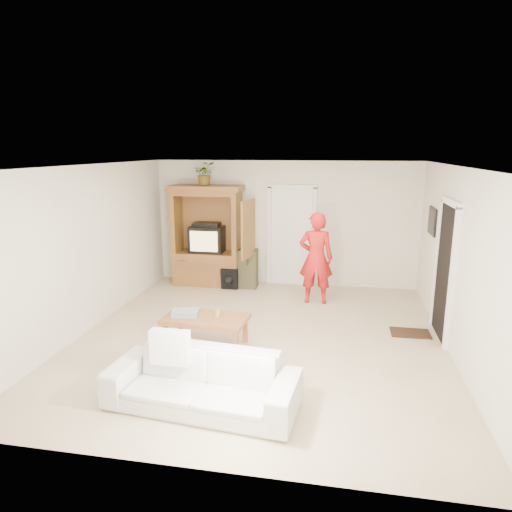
{
  "coord_description": "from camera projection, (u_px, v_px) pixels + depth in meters",
  "views": [
    {
      "loc": [
        1.12,
        -6.43,
        2.84
      ],
      "look_at": [
        -0.17,
        0.6,
        1.15
      ],
      "focal_mm": 32.0,
      "sensor_mm": 36.0,
      "label": 1
    }
  ],
  "objects": [
    {
      "name": "doorway_right",
      "position": [
        445.0,
        272.0,
        6.86
      ],
      "size": [
        0.05,
        0.9,
        2.04
      ],
      "primitive_type": "cube",
      "color": "black",
      "rests_on": "floor"
    },
    {
      "name": "candle",
      "position": [
        217.0,
        313.0,
        6.65
      ],
      "size": [
        0.08,
        0.08,
        0.1
      ],
      "primitive_type": "cylinder",
      "color": "tan",
      "rests_on": "coffee_table"
    },
    {
      "name": "towel",
      "position": [
        185.0,
        313.0,
        6.69
      ],
      "size": [
        0.42,
        0.34,
        0.08
      ],
      "primitive_type": "cube",
      "rotation": [
        0.0,
        0.0,
        0.17
      ],
      "color": "#D44678",
      "rests_on": "coffee_table"
    },
    {
      "name": "wall_left",
      "position": [
        89.0,
        249.0,
        7.19
      ],
      "size": [
        0.0,
        6.0,
        6.0
      ],
      "primitive_type": "plane",
      "rotation": [
        1.57,
        0.0,
        1.57
      ],
      "color": "silver",
      "rests_on": "floor"
    },
    {
      "name": "backpack_black",
      "position": [
        230.0,
        279.0,
        9.43
      ],
      "size": [
        0.35,
        0.21,
        0.43
      ],
      "primitive_type": null,
      "rotation": [
        0.0,
        0.0,
        -0.03
      ],
      "color": "black",
      "rests_on": "floor"
    },
    {
      "name": "man",
      "position": [
        316.0,
        258.0,
        8.44
      ],
      "size": [
        0.64,
        0.44,
        1.72
      ],
      "primitive_type": "imported",
      "rotation": [
        0.0,
        0.0,
        3.18
      ],
      "color": "red",
      "rests_on": "floor"
    },
    {
      "name": "coffee_table",
      "position": [
        206.0,
        321.0,
        6.66
      ],
      "size": [
        1.25,
        0.74,
        0.45
      ],
      "rotation": [
        0.0,
        0.0,
        -0.07
      ],
      "color": "#976034",
      "rests_on": "floor"
    },
    {
      "name": "floor",
      "position": [
        260.0,
        338.0,
        7.01
      ],
      "size": [
        6.0,
        6.0,
        0.0
      ],
      "primitive_type": "plane",
      "color": "tan",
      "rests_on": "ground"
    },
    {
      "name": "backpack_olive",
      "position": [
        247.0,
        269.0,
        9.48
      ],
      "size": [
        0.43,
        0.32,
        0.81
      ],
      "primitive_type": null,
      "rotation": [
        0.0,
        0.0,
        0.0
      ],
      "color": "#47442B",
      "rests_on": "floor"
    },
    {
      "name": "ceiling",
      "position": [
        260.0,
        166.0,
        6.41
      ],
      "size": [
        6.0,
        6.0,
        0.0
      ],
      "primitive_type": "plane",
      "rotation": [
        3.14,
        0.0,
        0.0
      ],
      "color": "white",
      "rests_on": "floor"
    },
    {
      "name": "plant",
      "position": [
        205.0,
        174.0,
        9.27
      ],
      "size": [
        0.52,
        0.49,
        0.47
      ],
      "primitive_type": "imported",
      "rotation": [
        0.0,
        0.0,
        0.32
      ],
      "color": "#4C7238",
      "rests_on": "armoire"
    },
    {
      "name": "door_back",
      "position": [
        291.0,
        237.0,
        9.59
      ],
      "size": [
        0.85,
        0.05,
        2.04
      ],
      "primitive_type": "cube",
      "color": "white",
      "rests_on": "floor"
    },
    {
      "name": "armoire",
      "position": [
        208.0,
        242.0,
        9.62
      ],
      "size": [
        1.82,
        1.14,
        2.1
      ],
      "color": "brown",
      "rests_on": "floor"
    },
    {
      "name": "sofa",
      "position": [
        202.0,
        381.0,
        5.08
      ],
      "size": [
        2.21,
        1.04,
        0.62
      ],
      "primitive_type": "imported",
      "rotation": [
        0.0,
        0.0,
        -0.1
      ],
      "color": "silver",
      "rests_on": "floor"
    },
    {
      "name": "wall_right",
      "position": [
        458.0,
        264.0,
        6.22
      ],
      "size": [
        0.0,
        6.0,
        6.0
      ],
      "primitive_type": "plane",
      "rotation": [
        1.57,
        0.0,
        -1.57
      ],
      "color": "silver",
      "rests_on": "floor"
    },
    {
      "name": "doormat",
      "position": [
        410.0,
        333.0,
        7.17
      ],
      "size": [
        0.6,
        0.4,
        0.02
      ],
      "primitive_type": "cube",
      "color": "#382316",
      "rests_on": "floor"
    },
    {
      "name": "framed_picture",
      "position": [
        432.0,
        221.0,
        7.97
      ],
      "size": [
        0.03,
        0.6,
        0.48
      ],
      "primitive_type": "cube",
      "color": "black",
      "rests_on": "wall_right"
    },
    {
      "name": "wall_front",
      "position": [
        199.0,
        336.0,
        3.84
      ],
      "size": [
        5.5,
        0.0,
        5.5
      ],
      "primitive_type": "plane",
      "rotation": [
        -1.57,
        0.0,
        0.0
      ],
      "color": "silver",
      "rests_on": "floor"
    },
    {
      "name": "wall_back",
      "position": [
        285.0,
        224.0,
        9.58
      ],
      "size": [
        5.5,
        0.0,
        5.5
      ],
      "primitive_type": "plane",
      "rotation": [
        1.57,
        0.0,
        0.0
      ],
      "color": "silver",
      "rests_on": "floor"
    }
  ]
}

